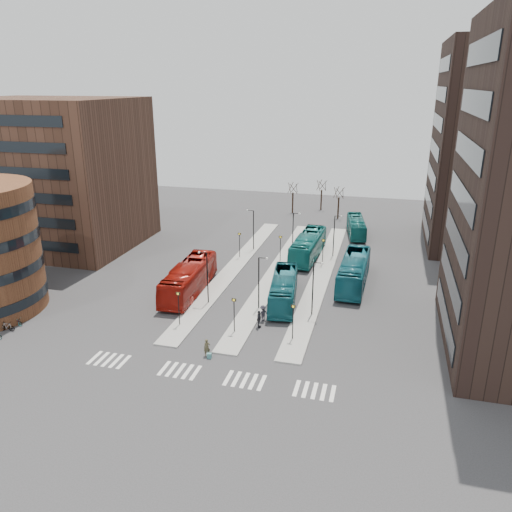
% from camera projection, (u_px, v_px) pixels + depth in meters
% --- Properties ---
extents(ground, '(160.00, 160.00, 0.00)m').
position_uv_depth(ground, '(172.00, 398.00, 40.21)').
color(ground, '#2E2E30').
rests_on(ground, ground).
extents(island_left, '(2.50, 45.00, 0.15)m').
position_uv_depth(island_left, '(234.00, 267.00, 68.53)').
color(island_left, gray).
rests_on(island_left, ground).
extents(island_mid, '(2.50, 45.00, 0.15)m').
position_uv_depth(island_mid, '(277.00, 271.00, 67.08)').
color(island_mid, gray).
rests_on(island_mid, ground).
extents(island_right, '(2.50, 45.00, 0.15)m').
position_uv_depth(island_right, '(321.00, 275.00, 65.63)').
color(island_right, gray).
rests_on(island_right, ground).
extents(suitcase, '(0.43, 0.36, 0.50)m').
position_uv_depth(suitcase, '(209.00, 356.00, 45.99)').
color(suitcase, '#221C9C').
rests_on(suitcase, ground).
extents(red_bus, '(3.71, 13.35, 3.68)m').
position_uv_depth(red_bus, '(189.00, 278.00, 59.92)').
color(red_bus, maroon).
rests_on(red_bus, ground).
extents(teal_bus_a, '(4.25, 11.82, 3.22)m').
position_uv_depth(teal_bus_a, '(284.00, 289.00, 57.36)').
color(teal_bus_a, '#135661').
rests_on(teal_bus_a, ground).
extents(teal_bus_b, '(3.65, 12.95, 3.57)m').
position_uv_depth(teal_bus_b, '(308.00, 246.00, 71.88)').
color(teal_bus_b, '#156D6B').
rests_on(teal_bus_b, ground).
extents(teal_bus_c, '(3.42, 13.12, 3.63)m').
position_uv_depth(teal_bus_c, '(354.00, 271.00, 62.21)').
color(teal_bus_c, '#155E6C').
rests_on(teal_bus_c, ground).
extents(teal_bus_d, '(4.00, 10.69, 2.91)m').
position_uv_depth(teal_bus_d, '(356.00, 226.00, 82.77)').
color(teal_bus_d, '#146462').
rests_on(teal_bus_d, ground).
extents(traveller, '(0.73, 0.63, 1.68)m').
position_uv_depth(traveller, '(207.00, 348.00, 46.21)').
color(traveller, '#454029').
rests_on(traveller, ground).
extents(commuter_a, '(0.75, 0.60, 1.50)m').
position_uv_depth(commuter_a, '(177.00, 288.00, 59.86)').
color(commuter_a, black).
rests_on(commuter_a, ground).
extents(commuter_b, '(0.70, 1.18, 1.88)m').
position_uv_depth(commuter_b, '(259.00, 319.00, 51.58)').
color(commuter_b, black).
rests_on(commuter_b, ground).
extents(commuter_c, '(1.26, 1.30, 1.79)m').
position_uv_depth(commuter_c, '(263.00, 313.00, 52.99)').
color(commuter_c, black).
rests_on(commuter_c, ground).
extents(bicycle_mid, '(1.74, 0.65, 1.02)m').
position_uv_depth(bicycle_mid, '(7.00, 327.00, 50.92)').
color(bicycle_mid, gray).
rests_on(bicycle_mid, ground).
extents(bicycle_far, '(1.67, 0.72, 0.85)m').
position_uv_depth(bicycle_far, '(16.00, 322.00, 52.17)').
color(bicycle_far, gray).
rests_on(bicycle_far, ground).
extents(crosswalk_stripes, '(22.35, 2.40, 0.01)m').
position_uv_depth(crosswalk_stripes, '(209.00, 375.00, 43.44)').
color(crosswalk_stripes, silver).
rests_on(crosswalk_stripes, ground).
extents(office_block, '(25.00, 20.12, 22.00)m').
position_uv_depth(office_block, '(53.00, 173.00, 75.81)').
color(office_block, '#4A2E22').
rests_on(office_block, ground).
extents(tower_far, '(20.12, 20.00, 30.00)m').
position_uv_depth(tower_far, '(507.00, 148.00, 73.17)').
color(tower_far, black).
rests_on(tower_far, ground).
extents(sign_poles, '(12.45, 22.12, 3.65)m').
position_uv_depth(sign_poles, '(261.00, 273.00, 60.02)').
color(sign_poles, black).
rests_on(sign_poles, ground).
extents(lamp_posts, '(14.04, 20.24, 6.12)m').
position_uv_depth(lamp_posts, '(279.00, 251.00, 63.95)').
color(lamp_posts, black).
rests_on(lamp_posts, ground).
extents(bare_trees, '(10.97, 8.14, 5.90)m').
position_uv_depth(bare_trees, '(317.00, 200.00, 95.86)').
color(bare_trees, black).
rests_on(bare_trees, ground).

